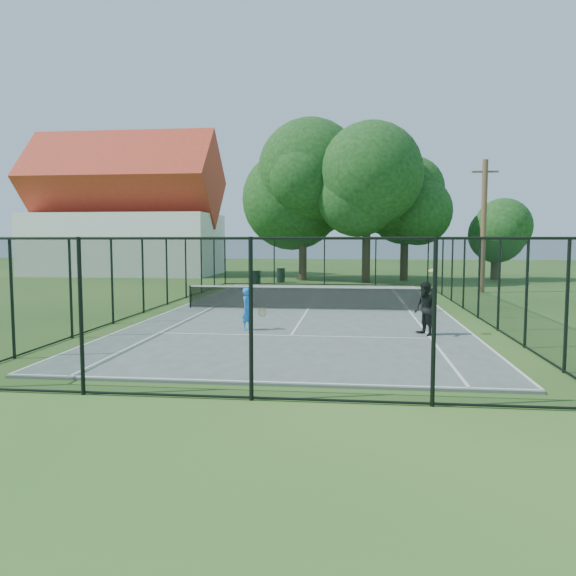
# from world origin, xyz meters

# --- Properties ---
(ground) EXTENTS (120.00, 120.00, 0.00)m
(ground) POSITION_xyz_m (0.00, 0.00, 0.00)
(ground) COLOR #234C1A
(tennis_court) EXTENTS (11.00, 24.00, 0.06)m
(tennis_court) POSITION_xyz_m (0.00, 0.00, 0.03)
(tennis_court) COLOR #4F5D57
(tennis_court) RESTS_ON ground
(tennis_net) EXTENTS (10.08, 0.08, 0.95)m
(tennis_net) POSITION_xyz_m (0.00, 0.00, 0.58)
(tennis_net) COLOR black
(tennis_net) RESTS_ON tennis_court
(fence) EXTENTS (13.10, 26.10, 3.00)m
(fence) POSITION_xyz_m (0.00, 0.00, 1.50)
(fence) COLOR black
(fence) RESTS_ON ground
(tree_near_left) EXTENTS (7.51, 7.51, 9.79)m
(tree_near_left) POSITION_xyz_m (-1.76, 17.04, 6.02)
(tree_near_left) COLOR #332114
(tree_near_left) RESTS_ON ground
(tree_near_mid) EXTENTS (6.88, 6.88, 9.00)m
(tree_near_mid) POSITION_xyz_m (2.70, 15.66, 5.54)
(tree_near_mid) COLOR #332114
(tree_near_mid) RESTS_ON ground
(tree_near_right) EXTENTS (5.55, 5.55, 7.65)m
(tree_near_right) POSITION_xyz_m (5.45, 17.82, 4.86)
(tree_near_right) COLOR #332114
(tree_near_right) RESTS_ON ground
(tree_far_right) EXTENTS (4.14, 4.14, 5.48)m
(tree_far_right) POSITION_xyz_m (12.03, 19.11, 3.39)
(tree_far_right) COLOR #332114
(tree_far_right) RESTS_ON ground
(building) EXTENTS (15.30, 8.15, 11.87)m
(building) POSITION_xyz_m (-17.00, 22.00, 4.93)
(building) COLOR silver
(building) RESTS_ON ground
(trash_bin_left) EXTENTS (0.58, 0.58, 0.86)m
(trash_bin_left) POSITION_xyz_m (-4.53, 13.66, 0.44)
(trash_bin_left) COLOR black
(trash_bin_left) RESTS_ON ground
(trash_bin_right) EXTENTS (0.58, 0.58, 0.98)m
(trash_bin_right) POSITION_xyz_m (-3.05, 14.78, 0.50)
(trash_bin_right) COLOR black
(trash_bin_right) RESTS_ON ground
(utility_pole) EXTENTS (1.40, 0.30, 7.26)m
(utility_pole) POSITION_xyz_m (8.92, 9.00, 3.69)
(utility_pole) COLOR #4C3823
(utility_pole) RESTS_ON ground
(player_blue) EXTENTS (0.83, 0.58, 1.35)m
(player_blue) POSITION_xyz_m (-1.49, -5.46, 0.73)
(player_blue) COLOR #1C82F3
(player_blue) RESTS_ON tennis_court
(player_black) EXTENTS (0.90, 1.09, 2.06)m
(player_black) POSITION_xyz_m (4.00, -5.84, 0.87)
(player_black) COLOR black
(player_black) RESTS_ON tennis_court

